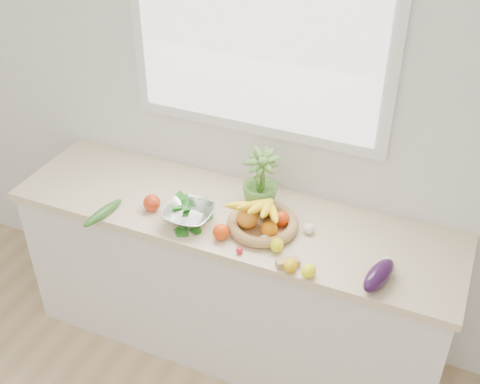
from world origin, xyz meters
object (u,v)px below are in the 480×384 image
at_px(eggplant, 379,275).
at_px(potted_herb, 261,180).
at_px(cucumber, 103,213).
at_px(colander_with_spinach, 188,212).
at_px(fruit_basket, 262,220).
at_px(apple, 152,203).

xyz_separation_m(eggplant, potted_herb, (-0.66, 0.32, 0.10)).
distance_m(cucumber, potted_herb, 0.78).
height_order(eggplant, potted_herb, potted_herb).
relative_size(cucumber, colander_with_spinach, 1.03).
xyz_separation_m(eggplant, fruit_basket, (-0.58, 0.15, 0.01)).
xyz_separation_m(potted_herb, colander_with_spinach, (-0.26, -0.26, -0.09)).
xyz_separation_m(cucumber, fruit_basket, (0.74, 0.22, 0.03)).
xyz_separation_m(potted_herb, fruit_basket, (0.08, -0.17, -0.10)).
bearing_deg(potted_herb, cucumber, -149.23).
bearing_deg(cucumber, apple, 37.11).
relative_size(cucumber, fruit_basket, 0.66).
height_order(potted_herb, fruit_basket, potted_herb).
relative_size(eggplant, fruit_basket, 0.57).
bearing_deg(fruit_basket, cucumber, -163.03).
bearing_deg(cucumber, fruit_basket, 16.97).
bearing_deg(colander_with_spinach, fruit_basket, 16.08).
distance_m(eggplant, fruit_basket, 0.60).
xyz_separation_m(cucumber, potted_herb, (0.66, 0.39, 0.13)).
bearing_deg(colander_with_spinach, apple, 175.73).
distance_m(eggplant, cucumber, 1.32).
bearing_deg(fruit_basket, apple, -171.53).
xyz_separation_m(cucumber, colander_with_spinach, (0.40, 0.13, 0.04)).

